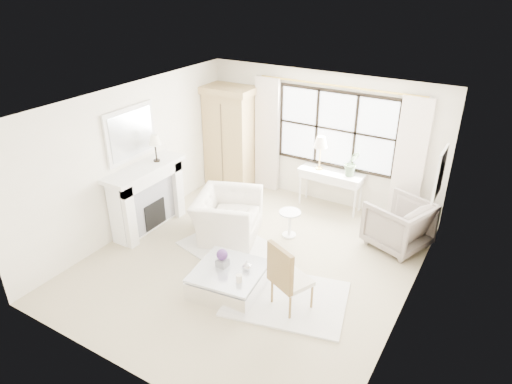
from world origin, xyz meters
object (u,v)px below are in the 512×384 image
coffee_table (229,280)px  armoire (230,137)px  console_table (330,190)px  club_armchair (227,216)px

coffee_table → armoire: bearing=115.8°
armoire → console_table: 2.47m
armoire → console_table: bearing=0.9°
club_armchair → coffee_table: (0.91, -1.32, -0.22)m
armoire → console_table: size_ratio=1.71×
armoire → coffee_table: armoire is taller
armoire → coffee_table: size_ratio=2.00×
armoire → club_armchair: armoire is taller
console_table → club_armchair: (-1.18, -1.98, 0.00)m
coffee_table → club_armchair: bearing=117.3°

